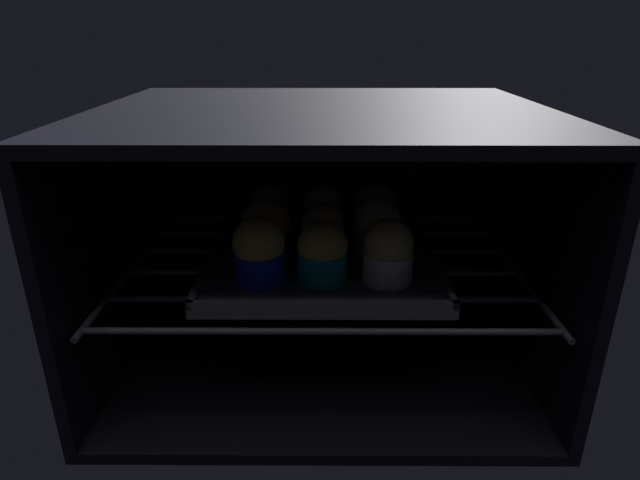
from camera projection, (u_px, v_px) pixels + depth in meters
oven_cavity at (320, 229)px, 79.09cm from camera, size 59.00×47.00×37.00cm
oven_rack at (320, 261)px, 76.43cm from camera, size 54.80×42.00×0.80cm
baking_tray at (320, 259)px, 74.58cm from camera, size 31.25×31.25×2.20cm
muffin_row0_col0 at (256, 250)px, 65.62cm from camera, size 6.61×6.61×8.53cm
muffin_row0_col1 at (318, 253)px, 65.93cm from camera, size 6.32×6.32×8.00cm
muffin_row0_col2 at (386, 252)px, 65.78cm from camera, size 6.29×6.29×8.21cm
muffin_row1_col0 at (264, 229)px, 72.70cm from camera, size 6.83×6.83×8.61cm
muffin_row1_col1 at (317, 232)px, 72.74cm from camera, size 6.29×6.29×7.77cm
muffin_row1_col2 at (375, 229)px, 73.19cm from camera, size 6.64×6.64×8.27cm
muffin_row2_col0 at (268, 211)px, 80.38cm from camera, size 6.29×6.29×8.17cm
muffin_row2_col1 at (322, 212)px, 80.65cm from camera, size 6.29×6.29×7.84cm
muffin_row2_col2 at (372, 212)px, 80.04cm from camera, size 6.56×6.56×8.23cm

